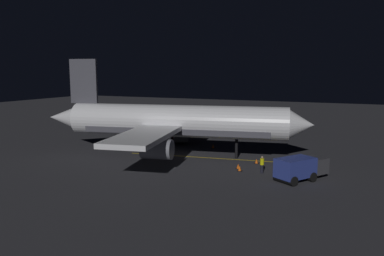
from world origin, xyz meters
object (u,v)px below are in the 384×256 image
at_px(traffic_cone_under_wing, 238,166).
at_px(traffic_cone_far, 240,169).
at_px(traffic_cone_near_right, 256,161).
at_px(baggage_truck, 300,168).
at_px(catering_truck, 180,134).
at_px(airliner, 172,122).
at_px(ground_crew_worker, 262,164).
at_px(traffic_cone_near_left, 213,146).

height_order(traffic_cone_under_wing, traffic_cone_far, same).
height_order(traffic_cone_near_right, traffic_cone_under_wing, same).
bearing_deg(traffic_cone_far, traffic_cone_near_right, 168.58).
height_order(baggage_truck, catering_truck, catering_truck).
distance_m(airliner, traffic_cone_near_right, 11.18).
relative_size(catering_truck, ground_crew_worker, 3.35).
relative_size(baggage_truck, catering_truck, 0.97).
bearing_deg(catering_truck, traffic_cone_under_wing, 47.43).
relative_size(catering_truck, traffic_cone_near_left, 10.61).
xyz_separation_m(ground_crew_worker, traffic_cone_near_right, (-3.69, -1.51, -0.64)).
relative_size(airliner, traffic_cone_far, 60.41).
bearing_deg(airliner, traffic_cone_under_wing, 71.80).
distance_m(ground_crew_worker, traffic_cone_far, 2.37).
relative_size(baggage_truck, traffic_cone_near_left, 10.33).
xyz_separation_m(baggage_truck, traffic_cone_near_left, (-10.82, -12.88, -0.91)).
height_order(airliner, traffic_cone_near_right, airliner).
bearing_deg(traffic_cone_near_right, traffic_cone_far, -11.42).
height_order(catering_truck, traffic_cone_far, catering_truck).
height_order(ground_crew_worker, traffic_cone_near_left, ground_crew_worker).
xyz_separation_m(catering_truck, ground_crew_worker, (12.13, 15.18, -0.30)).
bearing_deg(baggage_truck, airliner, -106.85).
bearing_deg(traffic_cone_far, traffic_cone_near_left, -145.78).
xyz_separation_m(baggage_truck, catering_truck, (-13.22, -19.05, 0.03)).
bearing_deg(airliner, traffic_cone_near_left, 153.39).
bearing_deg(traffic_cone_under_wing, catering_truck, -132.57).
xyz_separation_m(ground_crew_worker, traffic_cone_under_wing, (-0.66, -2.69, -0.64)).
bearing_deg(airliner, ground_crew_worker, 72.76).
distance_m(airliner, catering_truck, 9.43).
bearing_deg(traffic_cone_near_right, ground_crew_worker, 22.17).
height_order(catering_truck, ground_crew_worker, catering_truck).
xyz_separation_m(traffic_cone_near_left, traffic_cone_under_wing, (9.08, 6.32, 0.00)).
distance_m(airliner, traffic_cone_near_left, 7.73).
bearing_deg(airliner, catering_truck, -159.38).
relative_size(ground_crew_worker, traffic_cone_near_left, 3.16).
relative_size(catering_truck, traffic_cone_near_right, 10.61).
bearing_deg(catering_truck, traffic_cone_near_right, 58.31).
bearing_deg(baggage_truck, traffic_cone_under_wing, -104.90).
relative_size(ground_crew_worker, traffic_cone_under_wing, 3.16).
xyz_separation_m(traffic_cone_near_right, traffic_cone_under_wing, (3.03, -1.18, 0.00)).
xyz_separation_m(airliner, traffic_cone_near_right, (0.03, 10.51, -3.81)).
relative_size(baggage_truck, traffic_cone_near_right, 10.33).
relative_size(airliner, traffic_cone_near_left, 60.41).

